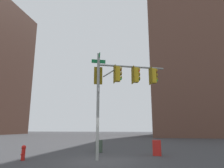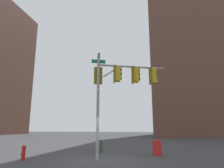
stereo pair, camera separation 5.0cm
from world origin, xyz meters
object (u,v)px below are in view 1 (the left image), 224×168
object	(u,v)px
fire_hydrant	(23,152)
litter_bin	(99,146)
newspaper_box	(157,148)
signal_pole_assembly	(120,81)

from	to	relation	value
fire_hydrant	litter_bin	bearing A→B (deg)	145.18
fire_hydrant	newspaper_box	bearing A→B (deg)	114.92
newspaper_box	litter_bin	bearing A→B (deg)	-99.18
signal_pole_assembly	fire_hydrant	xyz separation A→B (m)	(1.39, -5.68, -4.47)
litter_bin	newspaper_box	world-z (taller)	newspaper_box
signal_pole_assembly	fire_hydrant	bearing A→B (deg)	171.64
signal_pole_assembly	litter_bin	xyz separation A→B (m)	(-3.51, -2.28, -4.47)
signal_pole_assembly	litter_bin	world-z (taller)	signal_pole_assembly
signal_pole_assembly	newspaper_box	bearing A→B (deg)	23.69
litter_bin	signal_pole_assembly	bearing A→B (deg)	32.97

